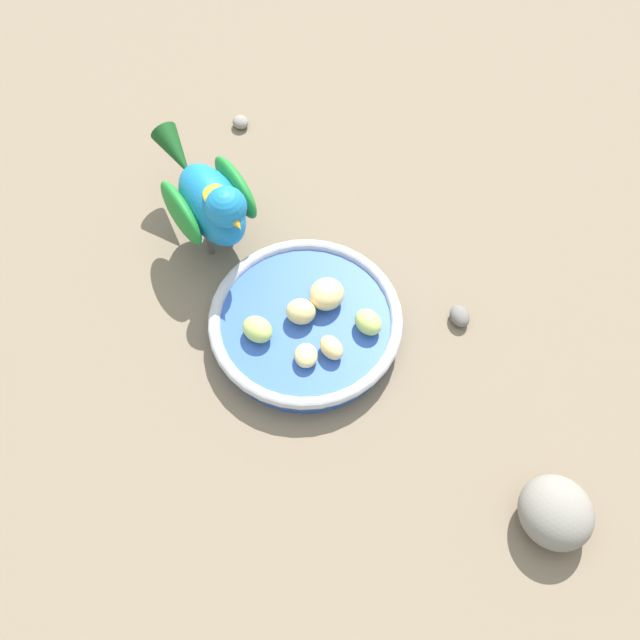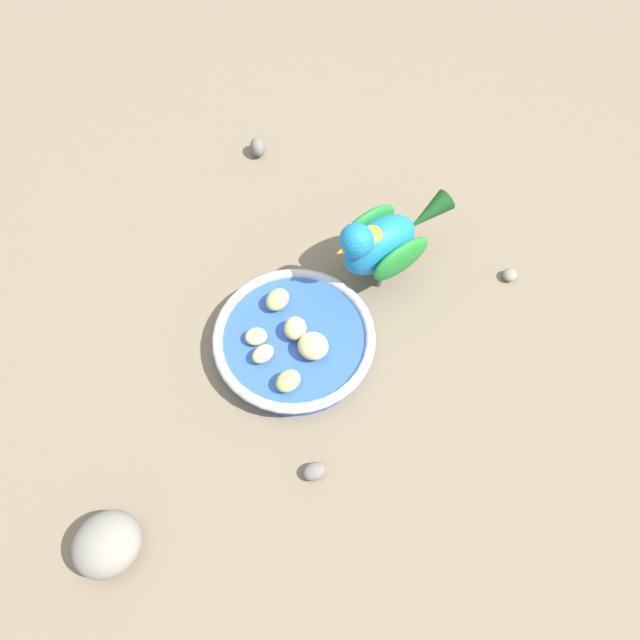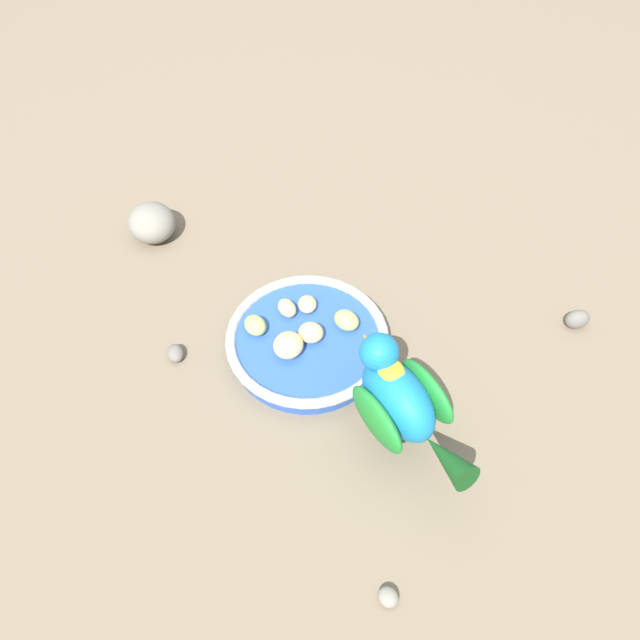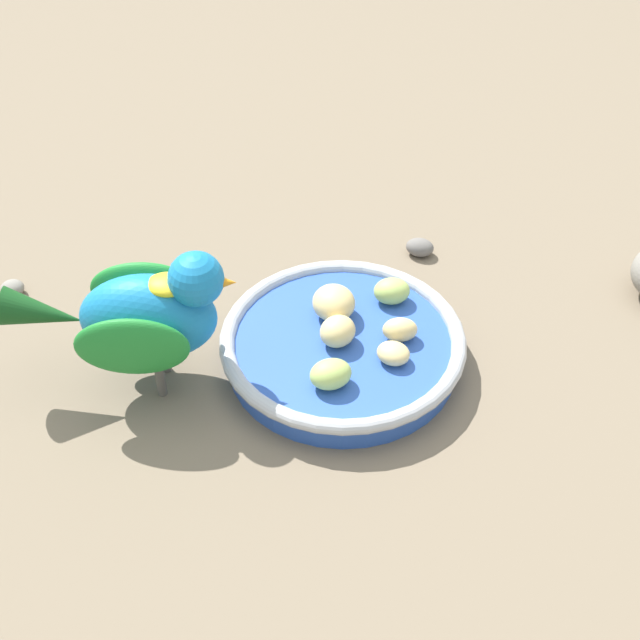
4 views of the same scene
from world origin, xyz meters
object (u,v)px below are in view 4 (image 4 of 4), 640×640
apple_piece_2 (334,303)px  apple_piece_4 (400,330)px  apple_piece_1 (338,332)px  parrot (143,313)px  apple_piece_3 (392,291)px  pebble_1 (420,247)px  feeding_bowl (340,344)px  apple_piece_0 (331,374)px  apple_piece_5 (388,356)px  pebble_0 (12,288)px

apple_piece_2 → apple_piece_4: 0.06m
apple_piece_1 → parrot: 0.15m
apple_piece_3 → pebble_1: size_ratio=1.18×
feeding_bowl → apple_piece_4: apple_piece_4 is taller
apple_piece_0 → apple_piece_4: (-0.08, -0.01, -0.00)m
feeding_bowl → apple_piece_4: (-0.04, 0.03, 0.02)m
apple_piece_5 → apple_piece_2: bearing=-85.6°
feeding_bowl → parrot: (0.14, -0.06, 0.06)m
apple_piece_2 → parrot: parrot is taller
apple_piece_3 → feeding_bowl: bearing=12.8°
feeding_bowl → pebble_1: 0.16m
apple_piece_2 → apple_piece_5: size_ratio=1.39×
apple_piece_4 → feeding_bowl: bearing=-34.8°
parrot → apple_piece_3: bearing=20.4°
apple_piece_2 → apple_piece_5: (-0.01, 0.07, -0.01)m
feeding_bowl → apple_piece_0: 0.06m
parrot → pebble_0: bearing=142.5°
feeding_bowl → apple_piece_2: bearing=-112.5°
apple_piece_1 → pebble_1: 0.17m
apple_piece_1 → parrot: bearing=-25.2°
apple_piece_0 → apple_piece_5: apple_piece_0 is taller
apple_piece_5 → parrot: size_ratio=0.16×
feeding_bowl → apple_piece_5: 0.05m
feeding_bowl → apple_piece_5: apple_piece_5 is taller
apple_piece_1 → pebble_0: bearing=-49.8°
feeding_bowl → apple_piece_5: bearing=109.0°
apple_piece_1 → apple_piece_2: apple_piece_2 is taller
pebble_1 → apple_piece_5: bearing=44.3°
apple_piece_2 → apple_piece_4: bearing=119.3°
apple_piece_4 → apple_piece_1: bearing=-26.4°
apple_piece_3 → parrot: 0.21m
apple_piece_1 → apple_piece_3: (-0.07, -0.02, -0.00)m
apple_piece_0 → parrot: bearing=-43.5°
apple_piece_2 → apple_piece_3: 0.05m
apple_piece_4 → apple_piece_3: bearing=-117.6°
feeding_bowl → apple_piece_4: bearing=145.2°
apple_piece_4 → apple_piece_2: bearing=-60.7°
feeding_bowl → parrot: 0.16m
apple_piece_0 → apple_piece_2: (-0.05, -0.07, 0.00)m
apple_piece_1 → parrot: parrot is taller
apple_piece_4 → apple_piece_0: bearing=10.1°
feeding_bowl → pebble_1: feeding_bowl is taller
feeding_bowl → pebble_0: (0.20, -0.23, -0.01)m
feeding_bowl → apple_piece_0: size_ratio=6.09×
apple_piece_4 → apple_piece_5: (0.02, 0.02, -0.00)m
apple_piece_0 → apple_piece_4: bearing=-169.9°
apple_piece_5 → pebble_1: size_ratio=1.02×
feeding_bowl → apple_piece_0: (0.04, 0.04, 0.02)m
apple_piece_3 → apple_piece_5: apple_piece_3 is taller
apple_piece_4 → pebble_1: size_ratio=1.09×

